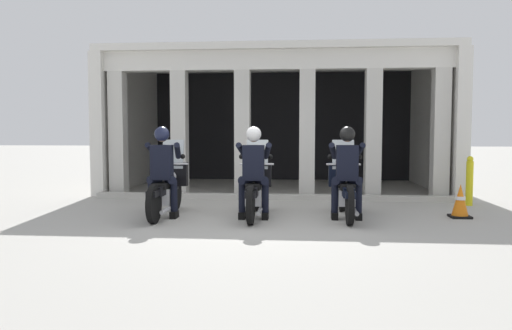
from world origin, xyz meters
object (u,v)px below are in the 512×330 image
object	(u,v)px
motorcycle_right	(345,188)
bollard_kerbside	(469,181)
motorcycle_left	(167,187)
motorcycle_center	(255,188)
police_officer_right	(347,165)
traffic_cone_flank	(460,201)
police_officer_left	(162,164)
police_officer_center	(254,164)

from	to	relation	value
motorcycle_right	bollard_kerbside	distance (m)	3.04
bollard_kerbside	motorcycle_left	bearing A→B (deg)	-164.07
motorcycle_center	bollard_kerbside	distance (m)	4.52
police_officer_right	traffic_cone_flank	bearing A→B (deg)	6.42
motorcycle_left	traffic_cone_flank	world-z (taller)	motorcycle_left
bollard_kerbside	police_officer_right	bearing A→B (deg)	-145.51
motorcycle_right	traffic_cone_flank	size ratio (longest dim) A/B	3.46
police_officer_left	police_officer_center	xyz separation A→B (m)	(1.58, 0.03, 0.00)
police_officer_center	bollard_kerbside	size ratio (longest dim) A/B	1.58
police_officer_center	motorcycle_right	distance (m)	1.69
motorcycle_left	bollard_kerbside	bearing A→B (deg)	7.70
motorcycle_left	bollard_kerbside	distance (m)	6.03
motorcycle_center	bollard_kerbside	bearing A→B (deg)	22.49
police_officer_left	police_officer_right	distance (m)	3.17
motorcycle_center	police_officer_right	size ratio (longest dim) A/B	1.29
police_officer_left	police_officer_center	world-z (taller)	same
police_officer_center	bollard_kerbside	world-z (taller)	police_officer_center
motorcycle_center	police_officer_left	bearing A→B (deg)	-167.30
police_officer_left	motorcycle_right	size ratio (longest dim) A/B	0.78
motorcycle_center	bollard_kerbside	world-z (taller)	motorcycle_center
police_officer_right	motorcycle_center	bearing A→B (deg)	169.93
police_officer_right	motorcycle_right	bearing A→B (deg)	86.43
motorcycle_left	police_officer_right	bearing A→B (deg)	-11.05
motorcycle_right	traffic_cone_flank	bearing A→B (deg)	-1.65
motorcycle_center	police_officer_center	size ratio (longest dim) A/B	1.29
bollard_kerbside	traffic_cone_flank	bearing A→B (deg)	-113.69
police_officer_center	police_officer_right	bearing A→B (deg)	4.90
motorcycle_center	police_officer_center	bearing A→B (deg)	-88.83
bollard_kerbside	police_officer_left	bearing A→B (deg)	-161.51
police_officer_right	motorcycle_left	bearing A→B (deg)	173.88
police_officer_right	bollard_kerbside	distance (m)	3.23
police_officer_center	traffic_cone_flank	bearing A→B (deg)	8.41
motorcycle_center	motorcycle_right	size ratio (longest dim) A/B	1.00
police_officer_left	motorcycle_center	bearing A→B (deg)	3.04
motorcycle_left	police_officer_left	world-z (taller)	police_officer_left
motorcycle_left	traffic_cone_flank	distance (m)	5.16
motorcycle_center	police_officer_right	world-z (taller)	police_officer_right
traffic_cone_flank	police_officer_center	bearing A→B (deg)	-173.02
motorcycle_left	bollard_kerbside	size ratio (longest dim) A/B	2.03
motorcycle_left	police_officer_right	world-z (taller)	police_officer_right
motorcycle_left	motorcycle_right	xyz separation A→B (m)	(3.16, 0.13, 0.00)
motorcycle_left	motorcycle_center	distance (m)	1.58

